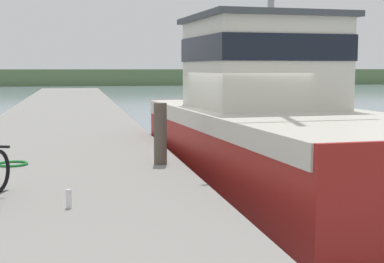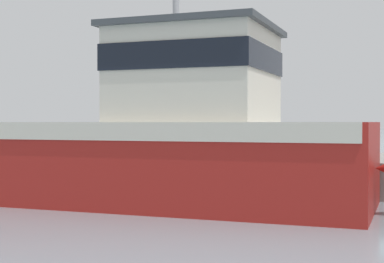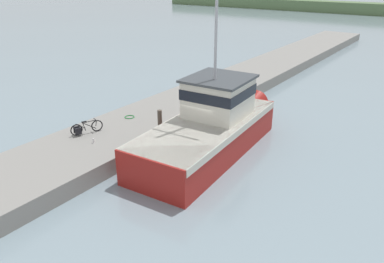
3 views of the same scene
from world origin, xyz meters
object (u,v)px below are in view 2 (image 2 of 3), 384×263
(bicycle_touring, at_px, (140,140))
(water_bottle_on_curb, at_px, (106,147))
(mooring_post, at_px, (174,135))
(fishing_boat_main, at_px, (167,138))

(bicycle_touring, height_order, water_bottle_on_curb, bicycle_touring)
(bicycle_touring, relative_size, mooring_post, 1.42)
(fishing_boat_main, bearing_deg, bicycle_touring, -149.16)
(bicycle_touring, bearing_deg, fishing_boat_main, 57.01)
(bicycle_touring, bearing_deg, mooring_post, 65.14)
(fishing_boat_main, height_order, bicycle_touring, fishing_boat_main)
(bicycle_touring, height_order, mooring_post, mooring_post)
(water_bottle_on_curb, bearing_deg, bicycle_touring, 159.81)
(mooring_post, xyz_separation_m, water_bottle_on_curb, (-1.62, -3.16, -0.44))
(fishing_boat_main, distance_m, bicycle_touring, 6.62)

